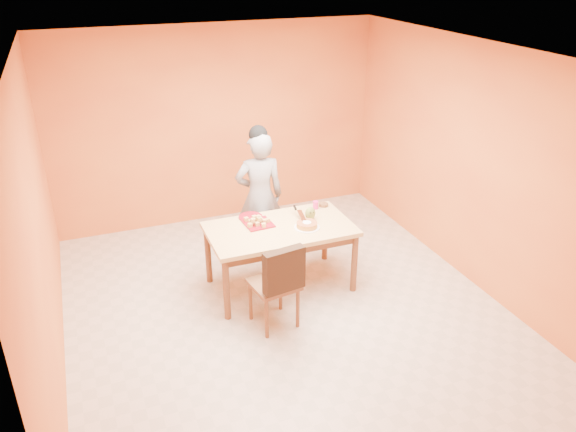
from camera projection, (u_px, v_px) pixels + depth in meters
name	position (u px, v px, depth m)	size (l,w,h in m)	color
floor	(283.00, 307.00, 6.13)	(5.00, 5.00, 0.00)	#B9B19E
ceiling	(282.00, 53.00, 4.96)	(5.00, 5.00, 0.00)	white
wall_back	(218.00, 126.00, 7.64)	(4.50, 4.50, 0.00)	orange
wall_left	(38.00, 231.00, 4.81)	(5.00, 5.00, 0.00)	orange
wall_right	(470.00, 165.00, 6.28)	(5.00, 5.00, 0.00)	orange
dining_table	(280.00, 235.00, 6.23)	(1.60, 0.90, 0.76)	#DBB172
dining_chair	(274.00, 283.00, 5.64)	(0.51, 0.58, 0.97)	brown
pastry_pile	(258.00, 220.00, 6.22)	(0.27, 0.27, 0.09)	#D8B45C
person	(260.00, 196.00, 6.82)	(0.59, 0.39, 1.62)	gray
pastry_platter	(258.00, 224.00, 6.24)	(0.30, 0.30, 0.02)	maroon
red_dinner_plate	(251.00, 217.00, 6.40)	(0.27, 0.27, 0.02)	maroon
white_cake_plate	(307.00, 227.00, 6.17)	(0.29, 0.29, 0.01)	white
sponge_cake	(307.00, 225.00, 6.15)	(0.23, 0.23, 0.05)	#CB7D34
cake_server	(302.00, 215.00, 6.29)	(0.05, 0.28, 0.01)	white
egg_ornament	(310.00, 213.00, 6.33)	(0.12, 0.10, 0.15)	olive
magenta_glass	(316.00, 205.00, 6.61)	(0.06, 0.06, 0.09)	#D72073
checker_tin	(323.00, 205.00, 6.68)	(0.11, 0.11, 0.03)	#381B0F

